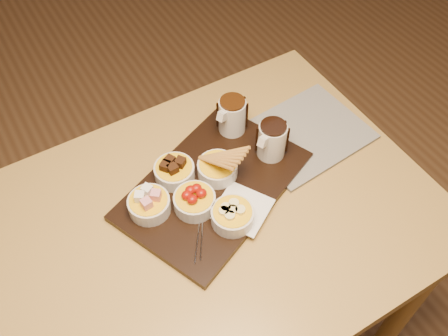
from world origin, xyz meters
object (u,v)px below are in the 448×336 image
dining_table (190,247)px  bowl_strawberries (195,202)px  pitcher_dark_chocolate (272,141)px  newspaper (305,134)px  pitcher_milk_chocolate (232,116)px  serving_board (214,186)px

dining_table → bowl_strawberries: bearing=38.4°
pitcher_dark_chocolate → newspaper: bearing=-15.5°
dining_table → pitcher_milk_chocolate: 0.36m
dining_table → pitcher_dark_chocolate: (0.29, 0.07, 0.17)m
serving_board → pitcher_milk_chocolate: (0.13, 0.13, 0.06)m
pitcher_dark_chocolate → dining_table: bearing=171.9°
pitcher_dark_chocolate → serving_board: bearing=160.0°
serving_board → pitcher_milk_chocolate: 0.20m
bowl_strawberries → pitcher_milk_chocolate: pitcher_milk_chocolate is taller
dining_table → newspaper: (0.41, 0.09, 0.10)m
dining_table → serving_board: 0.17m
serving_board → bowl_strawberries: bowl_strawberries is taller
dining_table → pitcher_dark_chocolate: bearing=14.7°
serving_board → pitcher_dark_chocolate: pitcher_dark_chocolate is taller
dining_table → bowl_strawberries: 0.14m
newspaper → pitcher_milk_chocolate: bearing=142.8°
bowl_strawberries → pitcher_milk_chocolate: bearing=39.2°
bowl_strawberries → pitcher_dark_chocolate: bearing=10.2°
bowl_strawberries → newspaper: 0.38m
bowl_strawberries → dining_table: bearing=-141.6°
dining_table → pitcher_milk_chocolate: size_ratio=12.21×
pitcher_milk_chocolate → dining_table: bearing=-163.7°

